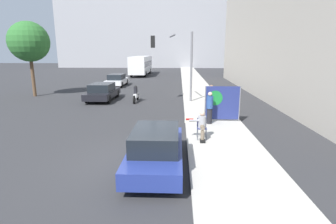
{
  "coord_description": "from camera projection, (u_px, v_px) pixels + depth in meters",
  "views": [
    {
      "loc": [
        1.36,
        -8.48,
        3.8
      ],
      "look_at": [
        0.84,
        3.82,
        0.96
      ],
      "focal_mm": 28.0,
      "sensor_mm": 36.0,
      "label": 1
    }
  ],
  "objects": [
    {
      "name": "car_on_road_midblock",
      "position": [
        117.0,
        80.0,
        29.56
      ],
      "size": [
        1.82,
        4.56,
        1.35
      ],
      "color": "silver",
      "rests_on": "ground_plane"
    },
    {
      "name": "motorcycle_on_road",
      "position": [
        136.0,
        95.0,
        20.24
      ],
      "size": [
        0.28,
        2.21,
        1.28
      ],
      "color": "white",
      "rests_on": "ground_plane"
    },
    {
      "name": "car_on_road_nearest",
      "position": [
        103.0,
        92.0,
        20.87
      ],
      "size": [
        1.86,
        4.44,
        1.36
      ],
      "color": "black",
      "rests_on": "ground_plane"
    },
    {
      "name": "ground_plane",
      "position": [
        139.0,
        163.0,
        9.17
      ],
      "size": [
        160.0,
        160.0,
        0.0
      ],
      "primitive_type": "plane",
      "color": "#303033"
    },
    {
      "name": "jogger_on_sidewalk",
      "position": [
        210.0,
        108.0,
        13.52
      ],
      "size": [
        0.34,
        0.34,
        1.67
      ],
      "rotation": [
        0.0,
        0.0,
        3.18
      ],
      "color": "black",
      "rests_on": "sidewalk_curb"
    },
    {
      "name": "parked_car_curbside",
      "position": [
        156.0,
        148.0,
        8.64
      ],
      "size": [
        1.71,
        4.28,
        1.38
      ],
      "color": "navy",
      "rests_on": "ground_plane"
    },
    {
      "name": "sidewalk_curb",
      "position": [
        200.0,
        94.0,
        23.62
      ],
      "size": [
        3.02,
        90.0,
        0.13
      ],
      "primitive_type": "cube",
      "color": "#B7B2A8",
      "rests_on": "ground_plane"
    },
    {
      "name": "traffic_light_pole",
      "position": [
        176.0,
        55.0,
        19.07
      ],
      "size": [
        3.05,
        2.82,
        5.08
      ],
      "color": "slate",
      "rests_on": "sidewalk_curb"
    },
    {
      "name": "street_tree_near_curb",
      "position": [
        29.0,
        42.0,
        21.84
      ],
      "size": [
        3.32,
        3.32,
        6.28
      ],
      "color": "brown",
      "rests_on": "ground_plane"
    },
    {
      "name": "protest_banner",
      "position": [
        222.0,
        103.0,
        13.97
      ],
      "size": [
        1.89,
        0.06,
        1.89
      ],
      "color": "slate",
      "rests_on": "sidewalk_curb"
    },
    {
      "name": "seated_protester",
      "position": [
        202.0,
        124.0,
        11.09
      ],
      "size": [
        0.94,
        0.77,
        1.23
      ],
      "rotation": [
        0.0,
        0.0,
        -0.25
      ],
      "color": "#474C56",
      "rests_on": "sidewalk_curb"
    },
    {
      "name": "pedestrian_behind",
      "position": [
        211.0,
        98.0,
        16.31
      ],
      "size": [
        0.34,
        0.34,
        1.67
      ],
      "rotation": [
        0.0,
        0.0,
        3.09
      ],
      "color": "black",
      "rests_on": "sidewalk_curb"
    },
    {
      "name": "city_bus_on_road",
      "position": [
        141.0,
        64.0,
        42.93
      ],
      "size": [
        2.47,
        10.4,
        3.05
      ],
      "color": "silver",
      "rests_on": "ground_plane"
    }
  ]
}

